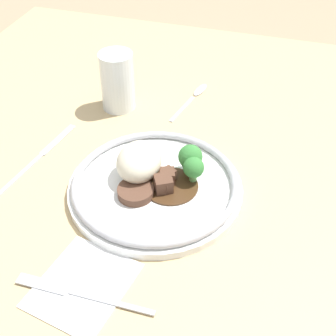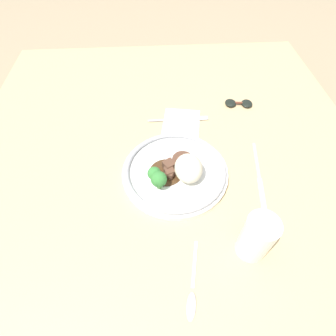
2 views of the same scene
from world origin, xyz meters
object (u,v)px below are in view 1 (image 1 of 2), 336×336
plate (155,181)px  juice_glass (118,85)px  fork (71,292)px  knife (40,157)px  spoon (196,94)px

plate → juice_glass: size_ratio=2.41×
juice_glass → fork: bearing=-166.9°
plate → juice_glass: 0.25m
juice_glass → plate: bearing=-145.6°
fork → knife: 0.29m
plate → spoon: bearing=1.4°
juice_glass → spoon: juice_glass is taller
juice_glass → fork: (-0.42, -0.10, -0.05)m
juice_glass → fork: juice_glass is taller
fork → knife: bearing=-54.3°
fork → knife: (0.23, 0.17, -0.00)m
juice_glass → fork: 0.44m
plate → juice_glass: bearing=34.4°
fork → juice_glass: bearing=-77.5°
plate → knife: bearing=84.8°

